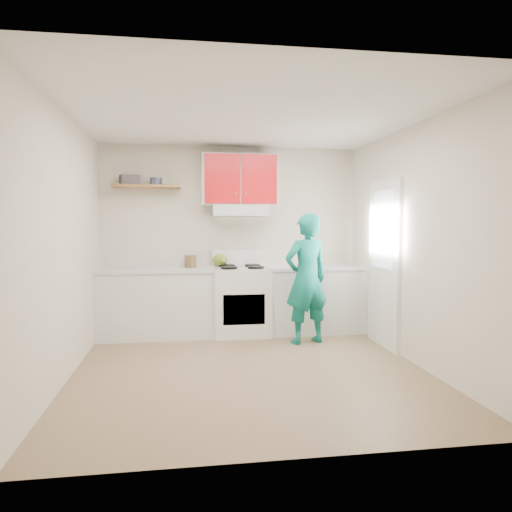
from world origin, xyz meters
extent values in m
plane|color=brown|center=(0.00, 0.00, 0.00)|extent=(3.80, 3.80, 0.00)
cube|color=white|center=(0.00, 0.00, 2.60)|extent=(3.60, 3.80, 0.04)
cube|color=beige|center=(0.00, 1.90, 1.30)|extent=(3.60, 0.04, 2.60)
cube|color=beige|center=(0.00, -1.90, 1.30)|extent=(3.60, 0.04, 2.60)
cube|color=beige|center=(-1.80, 0.00, 1.30)|extent=(0.04, 3.80, 2.60)
cube|color=beige|center=(1.80, 0.00, 1.30)|extent=(0.04, 3.80, 2.60)
cube|color=white|center=(1.78, 0.70, 1.02)|extent=(0.05, 0.85, 2.05)
cube|color=white|center=(1.75, 0.70, 1.45)|extent=(0.01, 0.55, 0.95)
cube|color=silver|center=(-1.04, 1.60, 0.45)|extent=(1.52, 0.60, 0.90)
cube|color=silver|center=(1.14, 1.60, 0.45)|extent=(1.32, 0.60, 0.90)
cube|color=white|center=(0.10, 1.57, 0.46)|extent=(0.76, 0.65, 0.92)
cube|color=silver|center=(0.10, 1.68, 1.70)|extent=(0.76, 0.44, 0.15)
cube|color=#B10F13|center=(0.10, 1.73, 2.12)|extent=(1.02, 0.33, 0.70)
cube|color=brown|center=(-1.15, 1.75, 2.02)|extent=(0.90, 0.30, 0.04)
cube|color=#41393B|center=(-1.37, 1.75, 2.10)|extent=(0.29, 0.25, 0.13)
cylinder|color=#333D4C|center=(-1.03, 1.73, 2.08)|extent=(0.19, 0.19, 0.09)
ellipsoid|color=olive|center=(-0.17, 1.81, 1.01)|extent=(0.27, 0.27, 0.18)
cylinder|color=#503E23|center=(-0.58, 1.69, 1.00)|extent=(0.19, 0.19, 0.19)
cube|color=olive|center=(0.85, 1.57, 0.91)|extent=(0.38, 0.32, 0.02)
cube|color=#B5121B|center=(1.44, 1.51, 0.90)|extent=(0.32, 0.28, 0.01)
imported|color=#0C6E62|center=(0.86, 0.99, 0.82)|extent=(0.69, 0.54, 1.65)
camera|label=1|loc=(-0.66, -4.78, 1.53)|focal=33.12mm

